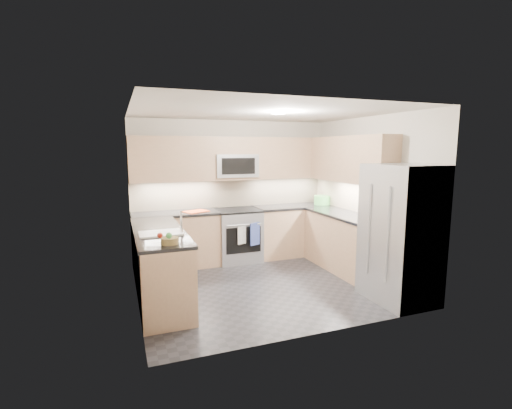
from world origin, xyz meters
name	(u,v)px	position (x,y,z in m)	size (l,w,h in m)	color
floor	(264,284)	(0.00, 0.00, 0.00)	(3.60, 3.20, 0.00)	#242429
ceiling	(265,112)	(0.00, 0.00, 2.50)	(3.60, 3.20, 0.02)	beige
wall_back	(232,190)	(0.00, 1.60, 1.25)	(3.60, 0.02, 2.50)	beige
wall_front	(322,221)	(0.00, -1.60, 1.25)	(3.60, 0.02, 2.50)	beige
wall_left	(133,208)	(-1.80, 0.00, 1.25)	(0.02, 3.20, 2.50)	beige
wall_right	(368,196)	(1.80, 0.00, 1.25)	(0.02, 3.20, 2.50)	beige
base_cab_back_left	(176,241)	(-1.09, 1.30, 0.45)	(1.42, 0.60, 0.90)	tan
base_cab_back_right	(292,231)	(1.09, 1.30, 0.45)	(1.42, 0.60, 0.90)	tan
base_cab_right	(345,243)	(1.50, 0.15, 0.45)	(0.60, 1.70, 0.90)	tan
base_cab_peninsula	(160,266)	(-1.50, 0.00, 0.45)	(0.60, 2.00, 0.90)	tan
countertop_back_left	(175,214)	(-1.09, 1.30, 0.92)	(1.42, 0.63, 0.04)	black
countertop_back_right	(292,207)	(1.09, 1.30, 0.92)	(1.42, 0.63, 0.04)	black
countertop_right	(346,215)	(1.50, 0.15, 0.92)	(0.63, 1.70, 0.04)	black
countertop_peninsula	(159,232)	(-1.50, 0.00, 0.92)	(0.63, 2.00, 0.04)	black
upper_cab_back	(235,158)	(0.00, 1.43, 1.83)	(3.60, 0.35, 0.75)	tan
upper_cab_right	(350,159)	(1.62, 0.28, 1.83)	(0.35, 1.95, 0.75)	tan
backsplash_back	(232,193)	(0.00, 1.60, 1.20)	(3.60, 0.01, 0.51)	#C1AA8B
backsplash_right	(351,196)	(1.80, 0.45, 1.20)	(0.01, 2.30, 0.51)	#C1AA8B
gas_range	(238,236)	(0.00, 1.28, 0.46)	(0.76, 0.65, 0.91)	#9A9BA1
range_cooktop	(238,210)	(0.00, 1.28, 0.92)	(0.76, 0.65, 0.03)	black
oven_door_glass	(244,240)	(0.00, 0.95, 0.45)	(0.62, 0.02, 0.45)	black
oven_handle	(244,225)	(0.00, 0.93, 0.72)	(0.02, 0.02, 0.60)	#B2B5BA
microwave	(235,166)	(0.00, 1.40, 1.70)	(0.76, 0.40, 0.40)	#96979D
microwave_door	(239,166)	(0.00, 1.20, 1.70)	(0.60, 0.01, 0.28)	black
refrigerator	(400,234)	(1.45, -1.15, 0.90)	(0.70, 0.90, 1.80)	#9FA3A7
fridge_handle_left	(387,235)	(1.08, -1.33, 0.95)	(0.02, 0.02, 1.20)	#B2B5BA
fridge_handle_right	(368,229)	(1.08, -0.97, 0.95)	(0.02, 0.02, 1.20)	#B2B5BA
sink_basin	(161,239)	(-1.50, -0.25, 0.88)	(0.52, 0.38, 0.16)	white
faucet	(181,222)	(-1.24, -0.25, 1.08)	(0.03, 0.03, 0.28)	silver
utensil_bowl	(322,200)	(1.68, 1.22, 1.03)	(0.30, 0.30, 0.17)	#4DA948
cutting_board	(196,211)	(-0.74, 1.24, 0.95)	(0.38, 0.27, 0.01)	red
fruit_basket	(170,241)	(-1.46, -0.78, 0.98)	(0.20, 0.20, 0.07)	olive
fruit_apple	(160,235)	(-1.57, -0.82, 1.05)	(0.06, 0.06, 0.06)	#A02212
fruit_pear	(169,236)	(-1.48, -0.86, 1.05)	(0.07, 0.07, 0.07)	green
dish_towel_check	(242,235)	(-0.05, 0.91, 0.55)	(0.16, 0.01, 0.31)	silver
dish_towel_blue	(255,234)	(0.19, 0.91, 0.55)	(0.21, 0.02, 0.39)	navy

